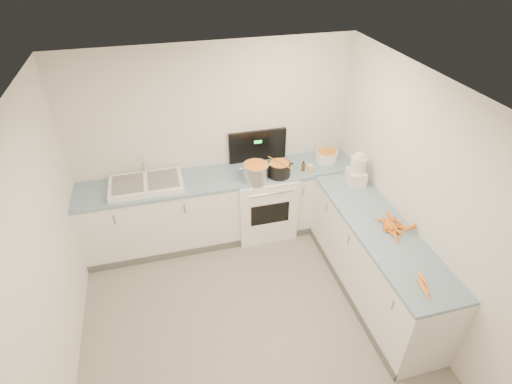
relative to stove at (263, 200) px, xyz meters
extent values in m
cube|color=white|center=(-0.55, 0.01, -0.02)|extent=(3.50, 0.60, 0.90)
cube|color=#809DB6|center=(-0.55, 0.01, 0.45)|extent=(3.50, 0.62, 0.04)
cube|color=white|center=(0.90, -1.39, -0.02)|extent=(0.60, 2.20, 0.90)
cube|color=#809DB6|center=(0.90, -1.39, 0.45)|extent=(0.62, 2.20, 0.04)
cube|color=white|center=(0.00, -0.01, -0.02)|extent=(0.76, 0.65, 0.90)
cube|color=black|center=(0.00, 0.29, 0.68)|extent=(0.76, 0.05, 0.42)
cube|color=white|center=(-1.45, 0.01, 0.50)|extent=(0.86, 0.52, 0.07)
cube|color=slate|center=(-1.65, 0.01, 0.54)|extent=(0.36, 0.42, 0.01)
cube|color=slate|center=(-1.25, 0.01, 0.54)|extent=(0.36, 0.42, 0.01)
cylinder|color=silver|center=(-1.45, 0.23, 0.66)|extent=(0.03, 0.03, 0.24)
cylinder|color=silver|center=(-0.15, -0.17, 0.56)|extent=(0.38, 0.38, 0.23)
cylinder|color=black|center=(0.16, -0.15, 0.55)|extent=(0.31, 0.31, 0.20)
cylinder|color=#AD7A47|center=(0.16, -0.15, 0.65)|extent=(0.20, 0.35, 0.02)
cylinder|color=white|center=(0.88, 0.04, 0.53)|extent=(0.31, 0.31, 0.13)
cylinder|color=#593319|center=(0.49, -0.12, 0.52)|extent=(0.05, 0.05, 0.11)
cylinder|color=#E5B266|center=(0.56, -0.19, 0.52)|extent=(0.06, 0.06, 0.10)
cube|color=white|center=(1.00, -0.56, 0.55)|extent=(0.23, 0.27, 0.18)
cylinder|color=silver|center=(1.00, -0.56, 0.74)|extent=(0.19, 0.19, 0.19)
cylinder|color=white|center=(1.00, -0.56, 0.85)|extent=(0.11, 0.11, 0.04)
cone|color=orange|center=(0.93, -1.52, 0.49)|extent=(0.06, 0.19, 0.04)
cone|color=orange|center=(1.04, -1.44, 0.49)|extent=(0.18, 0.16, 0.04)
cone|color=orange|center=(1.10, -1.40, 0.49)|extent=(0.07, 0.22, 0.04)
cone|color=orange|center=(0.94, -1.59, 0.49)|extent=(0.10, 0.20, 0.05)
cone|color=orange|center=(1.09, -1.46, 0.48)|extent=(0.21, 0.12, 0.04)
cone|color=orange|center=(0.94, -1.47, 0.49)|extent=(0.09, 0.18, 0.04)
cone|color=orange|center=(0.94, -1.31, 0.49)|extent=(0.20, 0.13, 0.05)
cone|color=orange|center=(0.99, -1.45, 0.49)|extent=(0.20, 0.04, 0.04)
cone|color=orange|center=(0.94, -1.49, 0.48)|extent=(0.18, 0.10, 0.04)
cone|color=orange|center=(0.92, -1.45, 0.51)|extent=(0.16, 0.11, 0.04)
cone|color=orange|center=(0.93, -1.41, 0.51)|extent=(0.09, 0.20, 0.05)
cone|color=orange|center=(1.03, -1.32, 0.52)|extent=(0.05, 0.17, 0.05)
cone|color=orange|center=(0.96, -1.35, 0.51)|extent=(0.06, 0.22, 0.04)
cone|color=orange|center=(1.08, -1.55, 0.53)|extent=(0.21, 0.11, 0.05)
cone|color=orange|center=(0.99, -1.42, 0.51)|extent=(0.17, 0.12, 0.04)
cone|color=orange|center=(0.99, -1.51, 0.51)|extent=(0.06, 0.19, 0.05)
cone|color=orange|center=(0.80, -2.29, 0.49)|extent=(0.07, 0.19, 0.04)
cone|color=orange|center=(0.83, -2.23, 0.49)|extent=(0.05, 0.18, 0.04)
cone|color=orange|center=(0.87, -2.17, 0.49)|extent=(0.05, 0.17, 0.04)
cube|color=tan|center=(-1.58, 0.08, 0.54)|extent=(0.01, 0.04, 0.00)
cube|color=tan|center=(-1.74, 0.04, 0.54)|extent=(0.05, 0.02, 0.00)
cube|color=tan|center=(-1.57, 0.14, 0.54)|extent=(0.05, 0.03, 0.00)
cube|color=tan|center=(-1.63, 0.03, 0.54)|extent=(0.03, 0.05, 0.00)
cube|color=tan|center=(-1.55, 0.07, 0.54)|extent=(0.03, 0.01, 0.00)
cube|color=tan|center=(-1.72, 0.04, 0.54)|extent=(0.02, 0.05, 0.00)
cube|color=tan|center=(-1.71, -0.05, 0.54)|extent=(0.03, 0.04, 0.00)
cube|color=tan|center=(-1.67, 0.06, 0.55)|extent=(0.05, 0.02, 0.00)
cube|color=tan|center=(-1.61, 0.00, 0.54)|extent=(0.04, 0.04, 0.00)
cube|color=tan|center=(-1.75, -0.03, 0.54)|extent=(0.05, 0.01, 0.00)
cube|color=tan|center=(-1.55, -0.04, 0.54)|extent=(0.02, 0.04, 0.00)
cube|color=tan|center=(-1.72, -0.04, 0.54)|extent=(0.04, 0.04, 0.00)
camera|label=1|loc=(-1.19, -4.15, 3.14)|focal=28.00mm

